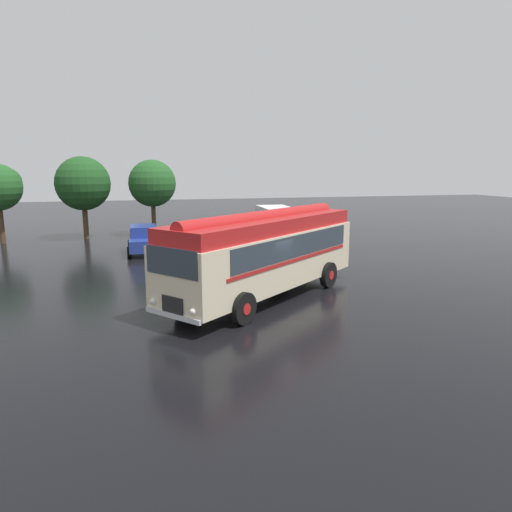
{
  "coord_description": "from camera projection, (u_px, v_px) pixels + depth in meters",
  "views": [
    {
      "loc": [
        -4.37,
        -16.42,
        5.09
      ],
      "look_at": [
        0.42,
        2.08,
        1.4
      ],
      "focal_mm": 32.0,
      "sensor_mm": 36.0,
      "label": 1
    }
  ],
  "objects": [
    {
      "name": "ground_plane",
      "position": [
        259.0,
        302.0,
        17.65
      ],
      "size": [
        120.0,
        120.0,
        0.0
      ],
      "primitive_type": "plane",
      "color": "black"
    },
    {
      "name": "vintage_bus",
      "position": [
        265.0,
        251.0,
        17.93
      ],
      "size": [
        9.36,
        8.26,
        3.49
      ],
      "color": "beige",
      "rests_on": "ground"
    },
    {
      "name": "car_near_left",
      "position": [
        144.0,
        239.0,
        27.72
      ],
      "size": [
        1.96,
        4.2,
        1.66
      ],
      "color": "navy",
      "rests_on": "ground"
    },
    {
      "name": "car_mid_left",
      "position": [
        192.0,
        237.0,
        28.45
      ],
      "size": [
        2.08,
        4.26,
        1.66
      ],
      "color": "black",
      "rests_on": "ground"
    },
    {
      "name": "car_mid_right",
      "position": [
        233.0,
        235.0,
        29.27
      ],
      "size": [
        1.97,
        4.21,
        1.66
      ],
      "color": "#144C28",
      "rests_on": "ground"
    },
    {
      "name": "box_van",
      "position": [
        279.0,
        225.0,
        30.43
      ],
      "size": [
        2.48,
        5.83,
        2.5
      ],
      "color": "silver",
      "rests_on": "ground"
    },
    {
      "name": "tree_left_of_centre",
      "position": [
        83.0,
        182.0,
        32.71
      ],
      "size": [
        3.86,
        3.86,
        5.93
      ],
      "color": "#4C3823",
      "rests_on": "ground"
    },
    {
      "name": "tree_centre",
      "position": [
        153.0,
        183.0,
        34.43
      ],
      "size": [
        3.53,
        3.53,
        5.73
      ],
      "color": "#4C3823",
      "rests_on": "ground"
    }
  ]
}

